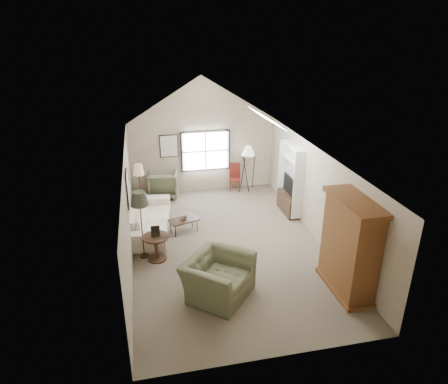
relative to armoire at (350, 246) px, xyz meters
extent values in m
cube|color=#685D4A|center=(-2.18, 2.40, -1.10)|extent=(5.00, 8.00, 0.01)
cube|color=tan|center=(-2.18, 6.40, 0.15)|extent=(5.00, 0.01, 2.50)
cube|color=tan|center=(-2.18, -1.60, 0.15)|extent=(5.00, 0.01, 2.50)
cube|color=tan|center=(-4.68, 2.40, 0.15)|extent=(0.01, 8.00, 2.50)
cube|color=tan|center=(0.32, 2.40, 0.15)|extent=(0.01, 8.00, 2.50)
cube|color=black|center=(-2.08, 6.36, 0.35)|extent=(1.72, 0.08, 1.42)
cube|color=black|center=(-4.65, 2.70, 0.65)|extent=(0.68, 0.04, 0.88)
cube|color=black|center=(-3.33, 6.37, 0.60)|extent=(0.62, 0.04, 0.78)
cube|color=brown|center=(0.00, 0.00, 0.00)|extent=(0.60, 1.50, 2.20)
cube|color=white|center=(0.16, 4.00, 0.05)|extent=(0.32, 1.30, 2.10)
cube|color=#382316|center=(0.14, 4.00, -0.80)|extent=(0.34, 1.18, 0.60)
cube|color=black|center=(0.14, 4.00, -0.18)|extent=(0.05, 0.90, 0.55)
imported|color=white|center=(-4.16, 3.71, -0.71)|extent=(1.35, 2.75, 0.77)
imported|color=#606043|center=(-2.82, 0.38, -0.64)|extent=(1.84, 1.86, 0.91)
imported|color=#616245|center=(-3.60, 6.10, -0.65)|extent=(1.10, 1.12, 0.90)
cube|color=#322214|center=(-3.23, 3.36, -0.89)|extent=(0.92, 0.70, 0.42)
imported|color=#382A17|center=(-3.23, 3.36, -0.66)|extent=(0.25, 0.25, 0.05)
cylinder|color=#371E16|center=(-4.06, 2.11, -0.77)|extent=(0.74, 0.74, 0.66)
cube|color=maroon|center=(-1.08, 6.10, -0.61)|extent=(0.45, 0.45, 0.98)
camera|label=1|loc=(-4.20, -6.72, 4.45)|focal=32.00mm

